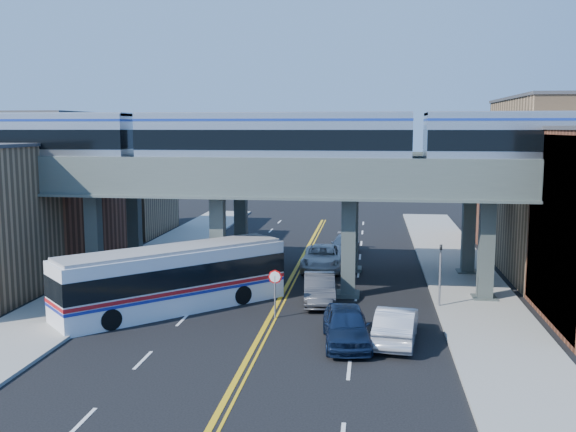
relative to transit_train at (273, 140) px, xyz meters
name	(u,v)px	position (x,y,z in m)	size (l,w,h in m)	color
ground	(260,335)	(0.54, -8.00, -9.38)	(120.00, 120.00, 0.00)	black
sidewalk_west	(116,279)	(-10.96, 2.00, -9.30)	(5.00, 70.00, 0.16)	gray
sidewalk_east	(470,291)	(12.04, 2.00, -9.30)	(5.00, 70.00, 0.16)	gray
building_west_b	(56,189)	(-17.96, 8.00, -3.88)	(8.00, 14.00, 11.00)	brown
building_west_c	(123,192)	(-17.96, 21.00, -5.38)	(8.00, 10.00, 8.00)	#93704C
building_east_b	(565,188)	(19.04, 8.00, -3.38)	(8.00, 14.00, 12.00)	#93704C
building_east_c	(521,191)	(19.04, 21.00, -4.88)	(8.00, 10.00, 9.00)	brown
mural_panel	(553,233)	(15.09, -4.00, -4.63)	(0.10, 9.50, 9.50)	teal
elevated_viaduct_near	(282,189)	(0.54, 0.00, -2.91)	(52.00, 3.60, 7.40)	#414B47
elevated_viaduct_far	(296,179)	(0.54, 7.00, -2.91)	(52.00, 3.60, 7.40)	#414B47
transit_train	(273,140)	(0.00, 0.00, 0.00)	(50.03, 3.14, 3.66)	black
stop_sign	(275,286)	(0.84, -5.00, -7.62)	(0.76, 0.09, 2.63)	slate
traffic_signal	(440,268)	(9.74, -2.00, -7.08)	(0.15, 0.18, 4.10)	slate
transit_bus	(173,279)	(-4.98, -4.23, -7.64)	(11.43, 11.32, 3.39)	white
car_lane_a	(346,325)	(4.79, -8.68, -8.48)	(2.12, 5.28, 1.80)	#0E1A33
car_lane_b	(319,289)	(2.95, -1.69, -8.54)	(1.77, 5.07, 1.67)	#323235
car_lane_c	(323,258)	(2.46, 7.16, -8.53)	(2.83, 6.15, 1.71)	silver
car_lane_d	(344,245)	(3.76, 13.05, -8.65)	(2.05, 5.05, 1.47)	silver
car_parked_curb	(396,325)	(7.12, -8.13, -8.52)	(1.81, 5.19, 1.71)	#B1B0B6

